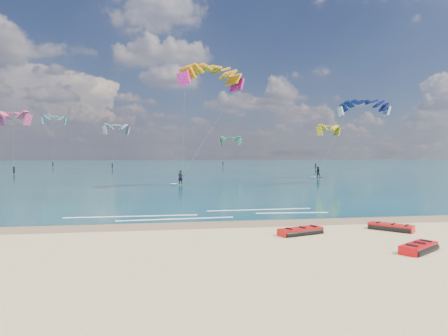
# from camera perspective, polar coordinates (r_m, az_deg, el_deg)

# --- Properties ---
(ground) EXTENTS (320.00, 320.00, 0.00)m
(ground) POSITION_cam_1_polar(r_m,az_deg,el_deg) (59.35, -4.49, -1.72)
(ground) COLOR tan
(ground) RESTS_ON ground
(wet_sand_strip) EXTENTS (320.00, 2.40, 0.01)m
(wet_sand_strip) POSITION_cam_1_polar(r_m,az_deg,el_deg) (22.84, 2.46, -7.97)
(wet_sand_strip) COLOR brown
(wet_sand_strip) RESTS_ON ground
(sea) EXTENTS (320.00, 200.00, 0.04)m
(sea) POSITION_cam_1_polar(r_m,az_deg,el_deg) (123.20, -6.69, 0.30)
(sea) COLOR #0B393C
(sea) RESTS_ON ground
(packed_kite_left) EXTENTS (2.71, 1.80, 0.39)m
(packed_kite_left) POSITION_cam_1_polar(r_m,az_deg,el_deg) (20.27, 10.86, -9.32)
(packed_kite_left) COLOR red
(packed_kite_left) RESTS_ON ground
(packed_kite_mid) EXTENTS (2.41, 2.47, 0.39)m
(packed_kite_mid) POSITION_cam_1_polar(r_m,az_deg,el_deg) (22.67, 22.74, -8.23)
(packed_kite_mid) COLOR red
(packed_kite_mid) RESTS_ON ground
(packed_kite_right) EXTENTS (2.46, 2.12, 0.40)m
(packed_kite_right) POSITION_cam_1_polar(r_m,az_deg,el_deg) (18.34, 26.02, -10.73)
(packed_kite_right) COLOR red
(packed_kite_right) RESTS_ON ground
(kitesurfer_main) EXTENTS (9.98, 9.37, 15.01)m
(kitesurfer_main) POSITION_cam_1_polar(r_m,az_deg,el_deg) (47.67, -4.04, 6.60)
(kitesurfer_main) COLOR gold
(kitesurfer_main) RESTS_ON sea
(kitesurfer_far) EXTENTS (12.41, 5.98, 13.44)m
(kitesurfer_far) POSITION_cam_1_polar(r_m,az_deg,el_deg) (65.40, 16.51, 4.69)
(kitesurfer_far) COLOR #BD911C
(kitesurfer_far) RESTS_ON sea
(shoreline_foam) EXTENTS (17.01, 3.67, 0.01)m
(shoreline_foam) POSITION_cam_1_polar(r_m,az_deg,el_deg) (26.03, -2.19, -6.63)
(shoreline_foam) COLOR white
(shoreline_foam) RESTS_ON ground
(distant_kites) EXTENTS (74.01, 42.67, 13.94)m
(distant_kites) POSITION_cam_1_polar(r_m,az_deg,el_deg) (98.50, -11.57, 3.04)
(distant_kites) COLOR #E7446D
(distant_kites) RESTS_ON ground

